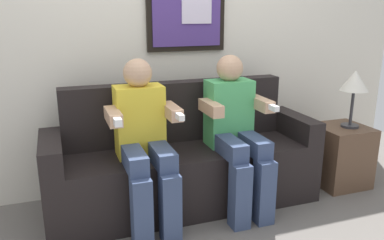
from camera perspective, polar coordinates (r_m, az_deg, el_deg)
ground_plane at (r=2.75m, az=1.09°, el=-14.98°), size 5.67×5.67×0.00m
back_wall_assembly at (r=3.10m, az=-3.86°, el=13.74°), size 4.36×0.10×2.60m
couch at (r=2.89m, az=-1.18°, el=-6.53°), size 1.96×0.58×0.90m
person_on_left at (r=2.56m, az=-7.06°, el=-2.66°), size 0.46×0.56×1.11m
person_on_right at (r=2.77m, az=6.40°, el=-1.22°), size 0.46×0.56×1.11m
side_table_right at (r=3.46m, az=20.88°, el=-4.88°), size 0.40×0.40×0.50m
table_lamp at (r=3.32m, az=22.73°, el=4.99°), size 0.22×0.22×0.46m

